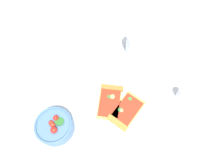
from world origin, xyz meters
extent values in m
plane|color=silver|center=(0.00, 0.00, 0.00)|extent=(2.40, 2.40, 0.00)
cylinder|color=white|center=(-0.03, -0.03, 0.01)|extent=(0.27, 0.27, 0.01)
cube|color=#E5B256|center=(-0.04, 0.00, 0.02)|extent=(0.16, 0.13, 0.01)
cube|color=#A36B2D|center=(0.01, 0.02, 0.02)|extent=(0.05, 0.09, 0.02)
cube|color=#B22D19|center=(-0.04, 0.00, 0.02)|extent=(0.14, 0.12, 0.00)
sphere|color=#EAD172|center=(-0.02, 0.00, 0.03)|extent=(0.02, 0.02, 0.02)
cylinder|color=#2D722D|center=(-0.02, 0.01, 0.03)|extent=(0.01, 0.01, 0.00)
cube|color=gold|center=(-0.04, -0.07, 0.02)|extent=(0.15, 0.10, 0.01)
cube|color=#B77A33|center=(-0.10, -0.06, 0.02)|extent=(0.03, 0.08, 0.02)
cube|color=#B22D19|center=(-0.04, -0.07, 0.02)|extent=(0.13, 0.09, 0.00)
cylinder|color=#388433|center=(0.01, -0.06, 0.03)|extent=(0.01, 0.01, 0.00)
cylinder|color=#2D722D|center=(-0.05, -0.05, 0.03)|extent=(0.02, 0.02, 0.00)
sphere|color=#EAD172|center=(-0.05, -0.06, 0.03)|extent=(0.01, 0.01, 0.01)
cylinder|color=#4C7299|center=(-0.22, 0.12, 0.03)|extent=(0.13, 0.13, 0.05)
torus|color=#4C7299|center=(-0.22, 0.12, 0.05)|extent=(0.13, 0.13, 0.01)
sphere|color=red|center=(-0.22, 0.12, 0.06)|extent=(0.02, 0.02, 0.02)
sphere|color=red|center=(-0.23, 0.11, 0.06)|extent=(0.02, 0.02, 0.02)
sphere|color=red|center=(-0.22, 0.13, 0.06)|extent=(0.02, 0.02, 0.02)
sphere|color=red|center=(-0.19, 0.13, 0.06)|extent=(0.02, 0.02, 0.02)
cylinder|color=#2D722D|center=(-0.20, 0.11, 0.06)|extent=(0.04, 0.04, 0.01)
cylinder|color=silver|center=(0.22, 0.03, 0.05)|extent=(0.07, 0.07, 0.11)
cylinder|color=black|center=(0.22, 0.03, 0.04)|extent=(0.06, 0.06, 0.08)
cube|color=white|center=(0.04, 0.23, 0.00)|extent=(0.17, 0.14, 0.00)
cylinder|color=silver|center=(0.12, -0.22, 0.03)|extent=(0.03, 0.03, 0.06)
cone|color=silver|center=(0.12, -0.22, 0.07)|extent=(0.03, 0.03, 0.01)
camera|label=1|loc=(-0.27, -0.14, 0.76)|focal=33.38mm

